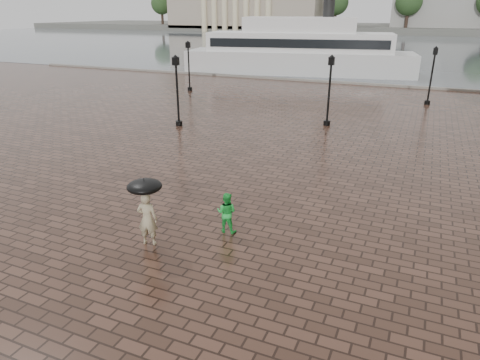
# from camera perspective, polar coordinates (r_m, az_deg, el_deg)

# --- Properties ---
(ground) EXTENTS (300.00, 300.00, 0.00)m
(ground) POSITION_cam_1_polar(r_m,az_deg,el_deg) (17.89, -8.10, -2.04)
(ground) COLOR #332017
(ground) RESTS_ON ground
(harbour_water) EXTENTS (240.00, 240.00, 0.00)m
(harbour_water) POSITION_cam_1_polar(r_m,az_deg,el_deg) (106.48, 19.47, 16.70)
(harbour_water) COLOR #4A525A
(harbour_water) RESTS_ON ground
(quay_edge) EXTENTS (80.00, 0.60, 0.30)m
(quay_edge) POSITION_cam_1_polar(r_m,az_deg,el_deg) (47.25, 12.75, 12.50)
(quay_edge) COLOR slate
(quay_edge) RESTS_ON ground
(far_shore) EXTENTS (300.00, 60.00, 2.00)m
(far_shore) POSITION_cam_1_polar(r_m,az_deg,el_deg) (174.21, 21.63, 18.27)
(far_shore) COLOR #4C4C47
(far_shore) RESTS_ON ground
(far_trees) EXTENTS (188.00, 8.00, 13.50)m
(far_trees) POSITION_cam_1_polar(r_m,az_deg,el_deg) (152.15, 21.61, 21.18)
(far_trees) COLOR #2D2119
(far_trees) RESTS_ON ground
(street_lamps) EXTENTS (21.44, 14.44, 4.40)m
(street_lamps) POSITION_cam_1_polar(r_m,az_deg,el_deg) (33.36, 5.39, 13.32)
(street_lamps) COLOR black
(street_lamps) RESTS_ON ground
(adult_pedestrian) EXTENTS (0.74, 0.58, 1.80)m
(adult_pedestrian) POSITION_cam_1_polar(r_m,az_deg,el_deg) (14.08, -12.25, -5.11)
(adult_pedestrian) COLOR tan
(adult_pedestrian) RESTS_ON ground
(child_pedestrian) EXTENTS (0.74, 0.60, 1.44)m
(child_pedestrian) POSITION_cam_1_polar(r_m,az_deg,el_deg) (14.62, -1.80, -4.35)
(child_pedestrian) COLOR green
(child_pedestrian) RESTS_ON ground
(ferry_near) EXTENTS (27.44, 11.11, 8.76)m
(ferry_near) POSITION_cam_1_polar(r_m,az_deg,el_deg) (53.80, 7.84, 16.71)
(ferry_near) COLOR #B8B8B8
(ferry_near) RESTS_ON ground
(umbrella) EXTENTS (1.10, 1.10, 1.17)m
(umbrella) POSITION_cam_1_polar(r_m,az_deg,el_deg) (13.62, -12.62, -0.84)
(umbrella) COLOR black
(umbrella) RESTS_ON ground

